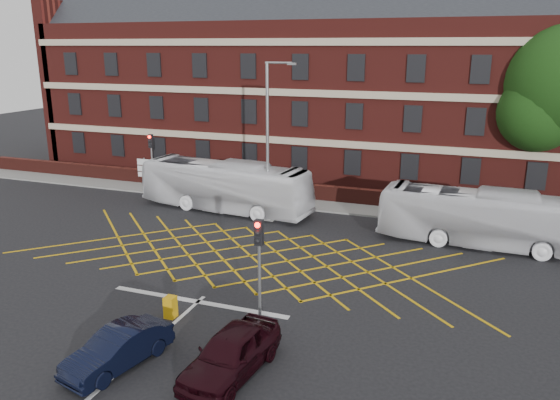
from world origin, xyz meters
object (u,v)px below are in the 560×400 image
(direction_signs, at_px, (144,169))
(utility_cabinet, at_px, (170,307))
(traffic_light_near, at_px, (260,285))
(street_lamp, at_px, (269,167))
(bus_right, at_px, (484,218))
(traffic_light_far, at_px, (153,169))
(car_navy, at_px, (118,349))
(bus_left, at_px, (225,186))
(car_maroon, at_px, (231,353))

(direction_signs, distance_m, utility_cabinet, 21.34)
(traffic_light_near, relative_size, street_lamp, 0.46)
(street_lamp, xyz_separation_m, direction_signs, (-11.60, 4.10, -1.88))
(bus_right, xyz_separation_m, traffic_light_far, (-22.23, 3.09, 0.25))
(bus_right, xyz_separation_m, utility_cabinet, (-11.31, -12.69, -1.08))
(car_navy, bearing_deg, utility_cabinet, 106.45)
(traffic_light_near, xyz_separation_m, traffic_light_far, (-14.50, 15.32, 0.00))
(car_navy, bearing_deg, traffic_light_near, 63.15)
(traffic_light_far, bearing_deg, bus_left, -16.28)
(bus_right, relative_size, direction_signs, 4.94)
(traffic_light_near, bearing_deg, car_navy, -130.69)
(car_navy, height_order, direction_signs, direction_signs)
(car_maroon, bearing_deg, traffic_light_near, 101.72)
(car_navy, xyz_separation_m, street_lamp, (-1.15, 16.63, 2.62))
(car_navy, relative_size, car_maroon, 0.89)
(traffic_light_far, relative_size, street_lamp, 0.46)
(traffic_light_far, bearing_deg, bus_right, -7.91)
(traffic_light_near, distance_m, utility_cabinet, 3.85)
(traffic_light_far, bearing_deg, car_navy, -60.15)
(traffic_light_near, distance_m, traffic_light_far, 21.10)
(bus_right, height_order, traffic_light_far, traffic_light_far)
(direction_signs, bearing_deg, car_navy, -58.39)
(car_navy, xyz_separation_m, direction_signs, (-12.76, 20.73, 0.74))
(street_lamp, bearing_deg, utility_cabinet, -85.67)
(traffic_light_far, bearing_deg, traffic_light_near, -46.57)
(bus_left, bearing_deg, car_maroon, -146.99)
(bus_left, height_order, traffic_light_near, traffic_light_near)
(street_lamp, bearing_deg, car_navy, -86.03)
(bus_left, xyz_separation_m, traffic_light_near, (7.87, -13.38, 0.16))
(bus_right, xyz_separation_m, car_navy, (-11.15, -16.22, -0.87))
(traffic_light_near, bearing_deg, street_lamp, 109.90)
(traffic_light_near, relative_size, direction_signs, 1.94)
(bus_right, distance_m, traffic_light_near, 14.47)
(bus_right, distance_m, car_maroon, 17.06)
(bus_right, bearing_deg, direction_signs, 82.03)
(direction_signs, bearing_deg, street_lamp, -19.45)
(bus_left, height_order, bus_right, bus_left)
(bus_right, distance_m, direction_signs, 24.33)
(bus_left, relative_size, bus_right, 1.06)
(street_lamp, bearing_deg, bus_right, -1.92)
(utility_cabinet, bearing_deg, car_navy, -87.39)
(traffic_light_far, xyz_separation_m, direction_signs, (-1.68, 1.42, -0.39))
(car_navy, xyz_separation_m, car_maroon, (3.69, 0.89, 0.11))
(traffic_light_far, distance_m, utility_cabinet, 19.23)
(street_lamp, distance_m, direction_signs, 12.45)
(car_maroon, xyz_separation_m, direction_signs, (-16.45, 19.83, 0.63))
(car_maroon, relative_size, traffic_light_near, 1.03)
(traffic_light_near, distance_m, direction_signs, 23.29)
(bus_left, relative_size, direction_signs, 5.23)
(car_maroon, xyz_separation_m, street_lamp, (-4.85, 15.74, 2.51))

